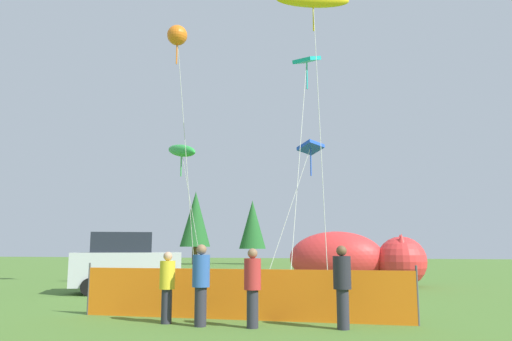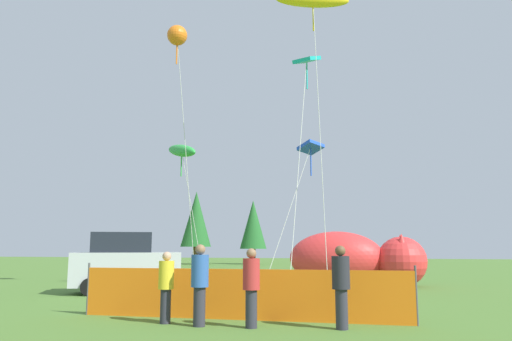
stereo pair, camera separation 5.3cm
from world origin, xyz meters
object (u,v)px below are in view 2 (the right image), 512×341
at_px(kite_blue_box, 310,150).
at_px(kite_green_fish, 182,151).
at_px(spectator_in_red_shirt, 166,284).
at_px(inflatable_cat, 353,260).
at_px(parked_car, 126,264).
at_px(kite_yellow_hero, 313,1).
at_px(spectator_in_black_shirt, 251,284).
at_px(kite_teal_diamond, 306,64).
at_px(spectator_in_blue_shirt, 200,281).
at_px(kite_orange_flower, 177,37).
at_px(spectator_in_white_shirt, 341,283).
at_px(folding_chair, 323,288).

distance_m(kite_blue_box, kite_green_fish, 6.60).
bearing_deg(spectator_in_red_shirt, inflatable_cat, 73.01).
relative_size(parked_car, kite_green_fish, 0.60).
height_order(parked_car, kite_blue_box, kite_blue_box).
bearing_deg(kite_yellow_hero, spectator_in_black_shirt, -94.00).
relative_size(kite_teal_diamond, kite_green_fish, 1.40).
xyz_separation_m(spectator_in_blue_shirt, kite_green_fish, (-5.46, 12.43, 5.48)).
bearing_deg(kite_orange_flower, spectator_in_black_shirt, -57.76).
xyz_separation_m(spectator_in_blue_shirt, kite_teal_diamond, (1.18, 9.85, 8.47)).
height_order(kite_yellow_hero, kite_orange_flower, kite_yellow_hero).
distance_m(spectator_in_red_shirt, kite_green_fish, 14.19).
bearing_deg(spectator_in_blue_shirt, spectator_in_white_shirt, 5.62).
distance_m(spectator_in_red_shirt, kite_blue_box, 12.61).
height_order(spectator_in_blue_shirt, spectator_in_white_shirt, spectator_in_blue_shirt).
height_order(spectator_in_red_shirt, spectator_in_black_shirt, spectator_in_black_shirt).
relative_size(parked_car, spectator_in_blue_shirt, 2.44).
xyz_separation_m(spectator_in_black_shirt, kite_yellow_hero, (0.56, 8.01, 10.46)).
bearing_deg(spectator_in_blue_shirt, spectator_in_black_shirt, 2.12).
bearing_deg(folding_chair, spectator_in_blue_shirt, 88.27).
distance_m(spectator_in_blue_shirt, kite_orange_flower, 13.65).
relative_size(kite_blue_box, kite_orange_flower, 0.57).
xyz_separation_m(spectator_in_black_shirt, kite_green_fish, (-6.61, 12.39, 5.52)).
height_order(inflatable_cat, spectator_in_red_shirt, inflatable_cat).
distance_m(parked_car, folding_chair, 7.90).
distance_m(kite_yellow_hero, kite_orange_flower, 6.01).
height_order(spectator_in_black_shirt, kite_green_fish, kite_green_fish).
height_order(kite_blue_box, kite_yellow_hero, kite_yellow_hero).
bearing_deg(spectator_in_red_shirt, kite_teal_diamond, 77.97).
bearing_deg(kite_blue_box, spectator_in_white_shirt, -80.15).
bearing_deg(spectator_in_red_shirt, kite_yellow_hero, 71.78).
relative_size(folding_chair, kite_yellow_hero, 0.07).
distance_m(inflatable_cat, kite_teal_diamond, 8.84).
bearing_deg(kite_green_fish, parked_car, -88.64).
distance_m(spectator_in_red_shirt, spectator_in_black_shirt, 2.03).
height_order(parked_car, kite_green_fish, kite_green_fish).
height_order(kite_yellow_hero, kite_green_fish, kite_yellow_hero).
bearing_deg(spectator_in_white_shirt, spectator_in_blue_shirt, -174.38).
distance_m(parked_car, spectator_in_red_shirt, 7.94).
bearing_deg(spectator_in_red_shirt, spectator_in_blue_shirt, -13.72).
distance_m(folding_chair, kite_teal_diamond, 10.47).
bearing_deg(folding_chair, kite_teal_diamond, -54.64).
bearing_deg(spectator_in_black_shirt, kite_teal_diamond, 89.81).
bearing_deg(kite_blue_box, kite_orange_flower, -150.87).
distance_m(spectator_in_white_shirt, kite_orange_flower, 14.71).
relative_size(spectator_in_black_shirt, kite_green_fish, 0.24).
xyz_separation_m(spectator_in_black_shirt, kite_blue_box, (-0.08, 11.50, 5.13)).
bearing_deg(kite_teal_diamond, spectator_in_black_shirt, -90.19).
height_order(inflatable_cat, kite_green_fish, kite_green_fish).
distance_m(folding_chair, spectator_in_red_shirt, 5.30).
xyz_separation_m(inflatable_cat, spectator_in_blue_shirt, (-2.82, -12.30, -0.14)).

